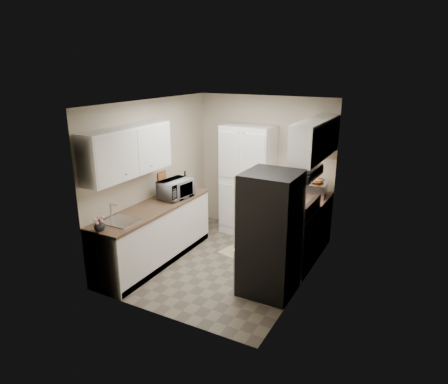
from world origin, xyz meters
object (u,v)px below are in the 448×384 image
(microwave, at_px, (176,189))
(refrigerator, at_px, (270,234))
(wine_bottle, at_px, (185,182))
(pantry_cabinet, at_px, (248,180))
(electric_range, at_px, (291,238))
(toaster_oven, at_px, (316,190))

(microwave, bearing_deg, refrigerator, -97.65)
(refrigerator, distance_m, wine_bottle, 2.09)
(pantry_cabinet, distance_m, microwave, 1.43)
(wine_bottle, bearing_deg, pantry_cabinet, 49.53)
(pantry_cabinet, distance_m, electric_range, 1.58)
(pantry_cabinet, bearing_deg, wine_bottle, -130.47)
(refrigerator, relative_size, toaster_oven, 4.32)
(pantry_cabinet, distance_m, refrigerator, 2.07)
(refrigerator, distance_m, microwave, 1.93)
(refrigerator, height_order, microwave, refrigerator)
(wine_bottle, xyz_separation_m, toaster_oven, (2.05, 0.82, -0.05))
(microwave, relative_size, wine_bottle, 1.64)
(microwave, bearing_deg, wine_bottle, 14.72)
(pantry_cabinet, bearing_deg, electric_range, -38.22)
(electric_range, distance_m, microwave, 2.00)
(pantry_cabinet, relative_size, microwave, 3.64)
(pantry_cabinet, bearing_deg, refrigerator, -56.54)
(refrigerator, xyz_separation_m, wine_bottle, (-1.90, 0.83, 0.24))
(electric_range, xyz_separation_m, toaster_oven, (0.12, 0.85, 0.56))
(electric_range, height_order, wine_bottle, wine_bottle)
(refrigerator, relative_size, microwave, 3.10)
(wine_bottle, height_order, toaster_oven, wine_bottle)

